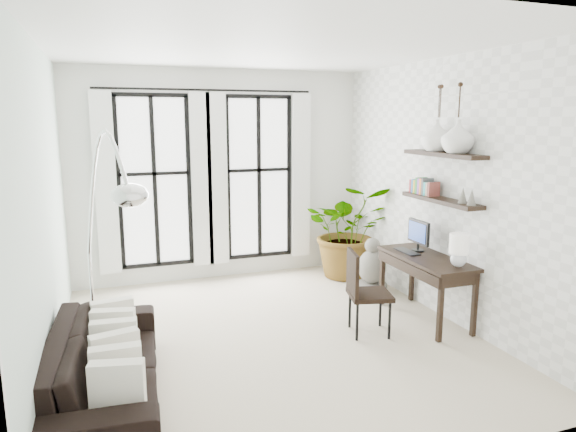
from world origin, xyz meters
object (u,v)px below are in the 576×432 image
desk (428,262)px  desk_chair (362,287)px  plant (349,230)px  buddha (372,270)px  sofa (104,368)px  arc_lamp (104,186)px

desk → desk_chair: size_ratio=1.39×
desk_chair → desk: bearing=18.3°
plant → desk_chair: 2.24m
desk_chair → buddha: bearing=70.6°
sofa → desk_chair: size_ratio=2.32×
sofa → plant: (3.67, 2.64, 0.41)m
plant → desk: 1.99m
sofa → desk: size_ratio=1.67×
sofa → arc_lamp: (0.10, 0.69, 1.50)m
desk → buddha: desk is taller
plant → desk_chair: (-0.85, -2.06, -0.18)m
desk → buddha: bearing=95.0°
sofa → desk: 3.82m
desk → arc_lamp: bearing=179.3°
arc_lamp → plant: bearing=28.6°
plant → desk: bearing=-87.8°
plant → desk_chair: size_ratio=1.51×
buddha → desk: bearing=-85.0°
desk → desk_chair: desk is taller
desk_chair → arc_lamp: bearing=-168.4°
desk → arc_lamp: size_ratio=0.58×
sofa → arc_lamp: 1.66m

